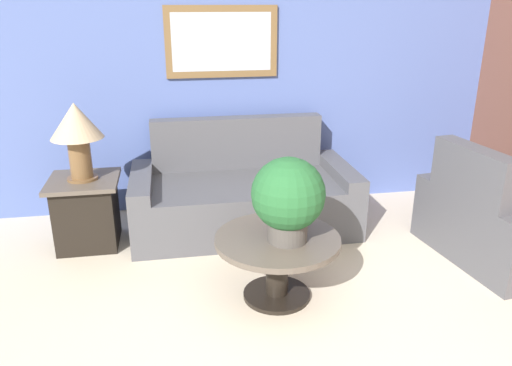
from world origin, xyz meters
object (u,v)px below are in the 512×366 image
at_px(couch_main, 243,196).
at_px(side_table, 87,211).
at_px(potted_plant_on_table, 288,197).
at_px(table_lamp, 76,128).
at_px(coffee_table, 277,254).
at_px(armchair, 503,222).

bearing_deg(couch_main, side_table, -174.02).
distance_m(couch_main, potted_plant_on_table, 1.35).
height_order(side_table, table_lamp, table_lamp).
xyz_separation_m(coffee_table, side_table, (-1.38, 1.06, -0.04)).
bearing_deg(armchair, potted_plant_on_table, 92.92).
relative_size(table_lamp, potted_plant_on_table, 1.11).
bearing_deg(table_lamp, armchair, -13.30).
bearing_deg(couch_main, coffee_table, -87.50).
distance_m(armchair, potted_plant_on_table, 1.94).
height_order(armchair, potted_plant_on_table, potted_plant_on_table).
bearing_deg(coffee_table, potted_plant_on_table, -45.25).
height_order(couch_main, side_table, couch_main).
xyz_separation_m(side_table, table_lamp, (-0.00, 0.00, 0.71)).
relative_size(side_table, table_lamp, 0.93).
bearing_deg(potted_plant_on_table, table_lamp, 142.12).
bearing_deg(side_table, couch_main, 5.98).
distance_m(armchair, table_lamp, 3.45).
height_order(coffee_table, table_lamp, table_lamp).
relative_size(side_table, potted_plant_on_table, 1.03).
height_order(armchair, coffee_table, armchair).
bearing_deg(potted_plant_on_table, couch_main, 94.79).
height_order(couch_main, table_lamp, table_lamp).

